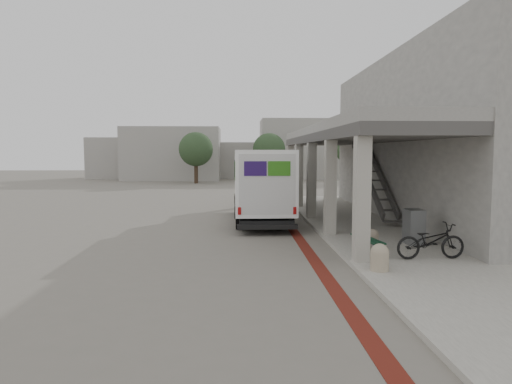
{
  "coord_description": "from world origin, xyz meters",
  "views": [
    {
      "loc": [
        -1.05,
        -14.94,
        2.92
      ],
      "look_at": [
        -0.46,
        0.12,
        1.6
      ],
      "focal_mm": 32.0,
      "sensor_mm": 36.0,
      "label": 1
    }
  ],
  "objects_px": {
    "utility_cabinet": "(414,227)",
    "fedex_truck": "(261,184)",
    "bench": "(367,242)",
    "bicycle_black": "(431,241)"
  },
  "relations": [
    {
      "from": "utility_cabinet",
      "to": "bicycle_black",
      "type": "height_order",
      "value": "utility_cabinet"
    },
    {
      "from": "fedex_truck",
      "to": "bicycle_black",
      "type": "relative_size",
      "value": 3.87
    },
    {
      "from": "bench",
      "to": "bicycle_black",
      "type": "distance_m",
      "value": 1.71
    },
    {
      "from": "utility_cabinet",
      "to": "fedex_truck",
      "type": "bearing_deg",
      "value": 126.47
    },
    {
      "from": "fedex_truck",
      "to": "utility_cabinet",
      "type": "xyz_separation_m",
      "value": [
        4.37,
        -5.52,
        -0.95
      ]
    },
    {
      "from": "fedex_truck",
      "to": "bicycle_black",
      "type": "height_order",
      "value": "fedex_truck"
    },
    {
      "from": "fedex_truck",
      "to": "bench",
      "type": "relative_size",
      "value": 4.27
    },
    {
      "from": "bicycle_black",
      "to": "bench",
      "type": "bearing_deg",
      "value": 51.7
    },
    {
      "from": "bicycle_black",
      "to": "fedex_truck",
      "type": "bearing_deg",
      "value": 25.6
    },
    {
      "from": "bench",
      "to": "utility_cabinet",
      "type": "height_order",
      "value": "utility_cabinet"
    }
  ]
}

